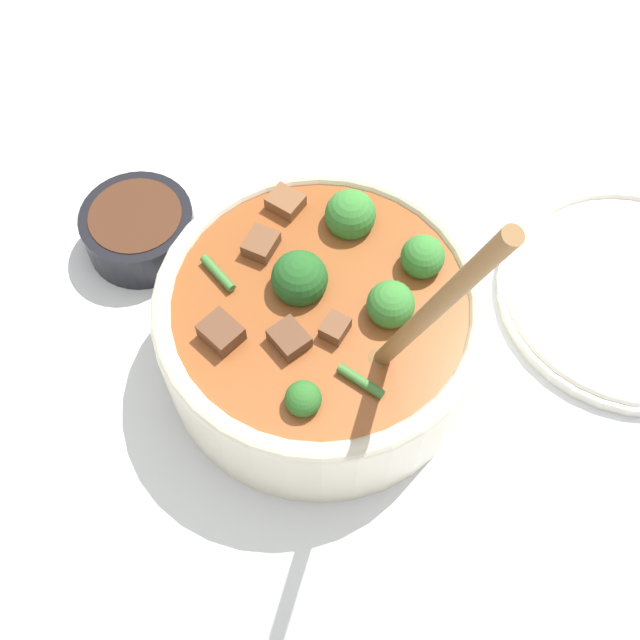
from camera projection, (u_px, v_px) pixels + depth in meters
ground_plane at (320, 355)px, 0.68m from camera, size 4.00×4.00×0.00m
stew_bowl at (321, 323)px, 0.63m from camera, size 0.26×0.26×0.31m
condiment_bowl at (139, 228)px, 0.72m from camera, size 0.10×0.10×0.04m
empty_plate at (630, 292)px, 0.70m from camera, size 0.23×0.23×0.02m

